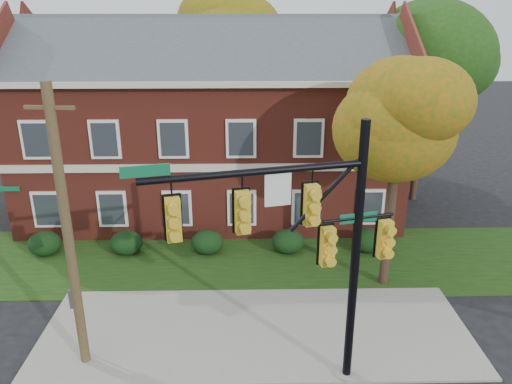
{
  "coord_description": "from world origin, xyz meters",
  "views": [
    {
      "loc": [
        -0.29,
        -12.84,
        10.08
      ],
      "look_at": [
        0.04,
        3.0,
        4.2
      ],
      "focal_mm": 35.0,
      "sensor_mm": 36.0,
      "label": 1
    }
  ],
  "objects_px": {
    "hedge_center": "(207,242)",
    "hedge_far_left": "(45,244)",
    "hedge_far_right": "(368,241)",
    "tree_near_right": "(408,114)",
    "tree_right_rear": "(437,49)",
    "traffic_signal": "(308,236)",
    "hedge_left": "(126,243)",
    "sign_post": "(76,311)",
    "hedge_right": "(288,241)",
    "tree_far_rear": "(239,28)",
    "utility_pole": "(68,234)",
    "apartment_building": "(212,116)",
    "tree_left_rear": "(0,85)"
  },
  "relations": [
    {
      "from": "hedge_right",
      "to": "tree_right_rear",
      "type": "height_order",
      "value": "tree_right_rear"
    },
    {
      "from": "hedge_right",
      "to": "traffic_signal",
      "type": "distance_m",
      "value": 9.26
    },
    {
      "from": "hedge_left",
      "to": "tree_left_rear",
      "type": "height_order",
      "value": "tree_left_rear"
    },
    {
      "from": "tree_near_right",
      "to": "traffic_signal",
      "type": "relative_size",
      "value": 1.13
    },
    {
      "from": "apartment_building",
      "to": "sign_post",
      "type": "distance_m",
      "value": 12.86
    },
    {
      "from": "hedge_far_right",
      "to": "tree_far_rear",
      "type": "relative_size",
      "value": 0.12
    },
    {
      "from": "tree_far_rear",
      "to": "traffic_signal",
      "type": "xyz_separation_m",
      "value": [
        1.9,
        -21.35,
        -4.13
      ]
    },
    {
      "from": "hedge_left",
      "to": "hedge_far_right",
      "type": "relative_size",
      "value": 1.0
    },
    {
      "from": "hedge_center",
      "to": "utility_pole",
      "type": "distance_m",
      "value": 8.61
    },
    {
      "from": "tree_far_rear",
      "to": "traffic_signal",
      "type": "bearing_deg",
      "value": -84.92
    },
    {
      "from": "hedge_left",
      "to": "tree_near_right",
      "type": "xyz_separation_m",
      "value": [
        10.72,
        -2.83,
        6.14
      ]
    },
    {
      "from": "hedge_far_right",
      "to": "sign_post",
      "type": "distance_m",
      "value": 12.41
    },
    {
      "from": "hedge_right",
      "to": "tree_right_rear",
      "type": "relative_size",
      "value": 0.13
    },
    {
      "from": "hedge_far_right",
      "to": "apartment_building",
      "type": "bearing_deg",
      "value": 143.11
    },
    {
      "from": "hedge_left",
      "to": "utility_pole",
      "type": "bearing_deg",
      "value": -87.42
    },
    {
      "from": "tree_near_right",
      "to": "hedge_left",
      "type": "bearing_deg",
      "value": 165.19
    },
    {
      "from": "utility_pole",
      "to": "tree_far_rear",
      "type": "bearing_deg",
      "value": 83.8
    },
    {
      "from": "hedge_far_right",
      "to": "tree_far_rear",
      "type": "distance_m",
      "value": 16.51
    },
    {
      "from": "hedge_left",
      "to": "utility_pole",
      "type": "distance_m",
      "value": 8.01
    },
    {
      "from": "apartment_building",
      "to": "utility_pole",
      "type": "relative_size",
      "value": 2.24
    },
    {
      "from": "hedge_center",
      "to": "hedge_far_left",
      "type": "bearing_deg",
      "value": 180.0
    },
    {
      "from": "tree_far_rear",
      "to": "traffic_signal",
      "type": "height_order",
      "value": "tree_far_rear"
    },
    {
      "from": "hedge_center",
      "to": "tree_left_rear",
      "type": "height_order",
      "value": "tree_left_rear"
    },
    {
      "from": "tree_right_rear",
      "to": "hedge_left",
      "type": "bearing_deg",
      "value": -157.58
    },
    {
      "from": "hedge_far_left",
      "to": "sign_post",
      "type": "bearing_deg",
      "value": -61.76
    },
    {
      "from": "tree_left_rear",
      "to": "traffic_signal",
      "type": "bearing_deg",
      "value": -43.7
    },
    {
      "from": "hedge_center",
      "to": "hedge_far_right",
      "type": "distance_m",
      "value": 7.0
    },
    {
      "from": "traffic_signal",
      "to": "tree_right_rear",
      "type": "bearing_deg",
      "value": 46.49
    },
    {
      "from": "tree_right_rear",
      "to": "traffic_signal",
      "type": "bearing_deg",
      "value": -119.34
    },
    {
      "from": "tree_right_rear",
      "to": "utility_pole",
      "type": "height_order",
      "value": "tree_right_rear"
    },
    {
      "from": "traffic_signal",
      "to": "utility_pole",
      "type": "bearing_deg",
      "value": 155.45
    },
    {
      "from": "hedge_far_right",
      "to": "tree_right_rear",
      "type": "bearing_deg",
      "value": 54.77
    },
    {
      "from": "hedge_right",
      "to": "tree_near_right",
      "type": "relative_size",
      "value": 0.16
    },
    {
      "from": "tree_far_rear",
      "to": "apartment_building",
      "type": "bearing_deg",
      "value": -99.71
    },
    {
      "from": "hedge_right",
      "to": "tree_near_right",
      "type": "xyz_separation_m",
      "value": [
        3.72,
        -2.83,
        6.14
      ]
    },
    {
      "from": "utility_pole",
      "to": "traffic_signal",
      "type": "bearing_deg",
      "value": -3.95
    },
    {
      "from": "hedge_left",
      "to": "sign_post",
      "type": "height_order",
      "value": "sign_post"
    },
    {
      "from": "hedge_far_left",
      "to": "hedge_left",
      "type": "bearing_deg",
      "value": 0.0
    },
    {
      "from": "hedge_far_right",
      "to": "tree_near_right",
      "type": "distance_m",
      "value": 6.77
    },
    {
      "from": "hedge_far_left",
      "to": "utility_pole",
      "type": "bearing_deg",
      "value": -61.66
    },
    {
      "from": "tree_left_rear",
      "to": "tree_near_right",
      "type": "bearing_deg",
      "value": -22.36
    },
    {
      "from": "hedge_left",
      "to": "apartment_building",
      "type": "bearing_deg",
      "value": 56.33
    },
    {
      "from": "hedge_left",
      "to": "traffic_signal",
      "type": "relative_size",
      "value": 0.18
    },
    {
      "from": "tree_far_rear",
      "to": "traffic_signal",
      "type": "distance_m",
      "value": 21.83
    },
    {
      "from": "hedge_far_left",
      "to": "tree_left_rear",
      "type": "bearing_deg",
      "value": 123.42
    },
    {
      "from": "hedge_right",
      "to": "hedge_far_left",
      "type": "bearing_deg",
      "value": 180.0
    },
    {
      "from": "tree_near_right",
      "to": "traffic_signal",
      "type": "height_order",
      "value": "tree_near_right"
    },
    {
      "from": "hedge_far_right",
      "to": "tree_left_rear",
      "type": "bearing_deg",
      "value": 166.11
    },
    {
      "from": "tree_left_rear",
      "to": "hedge_center",
      "type": "bearing_deg",
      "value": -23.04
    },
    {
      "from": "hedge_far_right",
      "to": "traffic_signal",
      "type": "relative_size",
      "value": 0.18
    }
  ]
}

